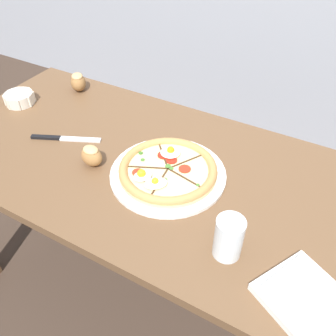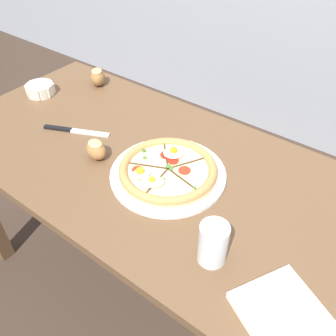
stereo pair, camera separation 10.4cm
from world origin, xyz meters
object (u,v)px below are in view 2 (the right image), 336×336
water_glass (213,245)px  dining_table (151,185)px  pizza (168,171)px  bread_piece_mid (98,77)px  ramekin_bowl (40,89)px  knife_main (75,131)px  bread_piece_near (96,149)px  napkin_folded (287,318)px

water_glass → dining_table: bearing=150.6°
pizza → bread_piece_mid: (-0.57, 0.28, 0.02)m
ramekin_bowl → bread_piece_mid: (0.13, 0.19, 0.01)m
dining_table → bread_piece_mid: 0.56m
pizza → dining_table: bearing=165.5°
knife_main → water_glass: water_glass is taller
dining_table → water_glass: 0.42m
bread_piece_near → water_glass: (0.48, -0.10, 0.02)m
pizza → knife_main: size_ratio=1.54×
bread_piece_near → bread_piece_mid: size_ratio=0.82×
pizza → water_glass: (0.26, -0.17, 0.03)m
dining_table → bread_piece_mid: (-0.48, 0.25, 0.14)m
bread_piece_near → knife_main: bread_piece_near is taller
bread_piece_near → bread_piece_mid: (-0.34, 0.34, 0.00)m
dining_table → pizza: bearing=-14.5°
bread_piece_mid → knife_main: size_ratio=0.44×
napkin_folded → bread_piece_mid: (-1.03, 0.49, 0.02)m
dining_table → bread_piece_mid: size_ratio=14.89×
bread_piece_mid → ramekin_bowl: bearing=-124.2°
ramekin_bowl → dining_table: bearing=-5.8°
pizza → water_glass: size_ratio=3.07×
ramekin_bowl → water_glass: water_glass is taller
ramekin_bowl → knife_main: 0.32m
dining_table → water_glass: bearing=-29.4°
bread_piece_mid → knife_main: (0.18, -0.29, -0.03)m
bread_piece_near → water_glass: bearing=-12.1°
ramekin_bowl → napkin_folded: ramekin_bowl is taller
napkin_folded → bread_piece_mid: size_ratio=2.54×
ramekin_bowl → bread_piece_near: size_ratio=1.43×
bread_piece_mid → knife_main: bearing=-58.4°
dining_table → water_glass: size_ratio=13.04×
ramekin_bowl → pizza: bearing=-6.9°
napkin_folded → knife_main: napkin_folded is taller
pizza → knife_main: bearing=-178.3°
bread_piece_near → ramekin_bowl: bearing=162.1°
pizza → bread_piece_near: 0.24m
napkin_folded → bread_piece_near: (-0.69, 0.14, 0.02)m
dining_table → knife_main: knife_main is taller
ramekin_bowl → bread_piece_mid: 0.23m
pizza → bread_piece_near: (-0.23, -0.07, 0.01)m
dining_table → water_glass: water_glass is taller
pizza → napkin_folded: 0.50m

